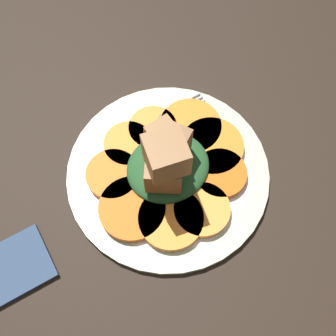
# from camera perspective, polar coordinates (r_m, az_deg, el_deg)

# --- Properties ---
(table_slab) EXTENTS (1.20, 1.20, 0.02)m
(table_slab) POSITION_cam_1_polar(r_m,az_deg,el_deg) (0.58, 0.00, -1.26)
(table_slab) COLOR black
(table_slab) RESTS_ON ground
(plate) EXTENTS (0.27, 0.27, 0.01)m
(plate) POSITION_cam_1_polar(r_m,az_deg,el_deg) (0.57, 0.00, -0.66)
(plate) COLOR beige
(plate) RESTS_ON table_slab
(carrot_slice_0) EXTENTS (0.07, 0.07, 0.01)m
(carrot_slice_0) POSITION_cam_1_polar(r_m,az_deg,el_deg) (0.54, 4.61, -5.65)
(carrot_slice_0) COLOR orange
(carrot_slice_0) RESTS_ON plate
(carrot_slice_1) EXTENTS (0.07, 0.07, 0.01)m
(carrot_slice_1) POSITION_cam_1_polar(r_m,az_deg,el_deg) (0.56, 7.09, -0.77)
(carrot_slice_1) COLOR #D56013
(carrot_slice_1) RESTS_ON plate
(carrot_slice_2) EXTENTS (0.09, 0.09, 0.01)m
(carrot_slice_2) POSITION_cam_1_polar(r_m,az_deg,el_deg) (0.58, 5.74, 3.17)
(carrot_slice_2) COLOR orange
(carrot_slice_2) RESTS_ON plate
(carrot_slice_3) EXTENTS (0.09, 0.09, 0.01)m
(carrot_slice_3) POSITION_cam_1_polar(r_m,az_deg,el_deg) (0.59, 3.04, 5.61)
(carrot_slice_3) COLOR orange
(carrot_slice_3) RESTS_ON plate
(carrot_slice_4) EXTENTS (0.07, 0.07, 0.01)m
(carrot_slice_4) POSITION_cam_1_polar(r_m,az_deg,el_deg) (0.59, -2.07, 5.39)
(carrot_slice_4) COLOR orange
(carrot_slice_4) RESTS_ON plate
(carrot_slice_5) EXTENTS (0.07, 0.07, 0.01)m
(carrot_slice_5) POSITION_cam_1_polar(r_m,az_deg,el_deg) (0.58, -5.39, 3.22)
(carrot_slice_5) COLOR orange
(carrot_slice_5) RESTS_ON plate
(carrot_slice_6) EXTENTS (0.07, 0.07, 0.01)m
(carrot_slice_6) POSITION_cam_1_polar(r_m,az_deg,el_deg) (0.56, -7.49, -0.89)
(carrot_slice_6) COLOR orange
(carrot_slice_6) RESTS_ON plate
(carrot_slice_7) EXTENTS (0.09, 0.09, 0.01)m
(carrot_slice_7) POSITION_cam_1_polar(r_m,az_deg,el_deg) (0.54, -4.88, -5.50)
(carrot_slice_7) COLOR #D76115
(carrot_slice_7) RESTS_ON plate
(carrot_slice_8) EXTENTS (0.08, 0.08, 0.01)m
(carrot_slice_8) POSITION_cam_1_polar(r_m,az_deg,el_deg) (0.53, 0.40, -6.87)
(carrot_slice_8) COLOR orange
(carrot_slice_8) RESTS_ON plate
(center_pile) EXTENTS (0.11, 0.10, 0.12)m
(center_pile) POSITION_cam_1_polar(r_m,az_deg,el_deg) (0.52, -0.24, 1.18)
(center_pile) COLOR #235128
(center_pile) RESTS_ON plate
(fork) EXTENTS (0.19, 0.02, 0.00)m
(fork) POSITION_cam_1_polar(r_m,az_deg,el_deg) (0.59, -2.26, 5.78)
(fork) COLOR #B2B2B7
(fork) RESTS_ON plate
(napkin) EXTENTS (0.12, 0.07, 0.01)m
(napkin) POSITION_cam_1_polar(r_m,az_deg,el_deg) (0.57, -21.69, -13.19)
(napkin) COLOR #334766
(napkin) RESTS_ON table_slab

